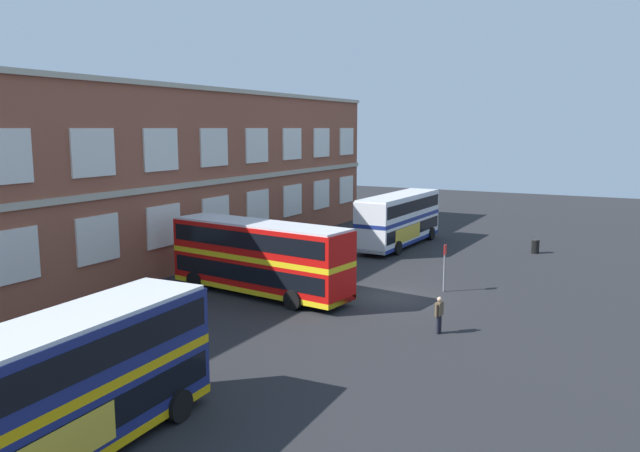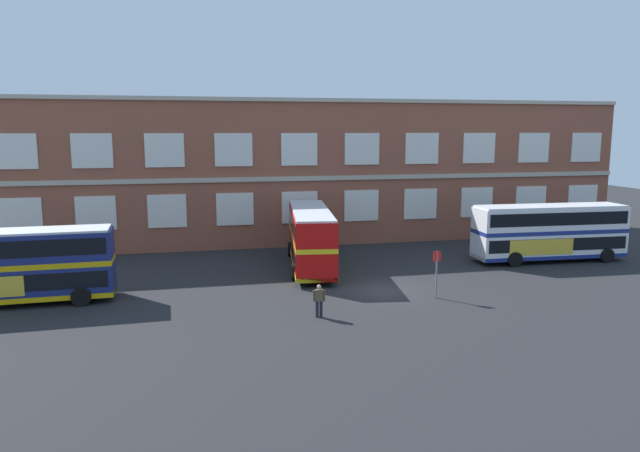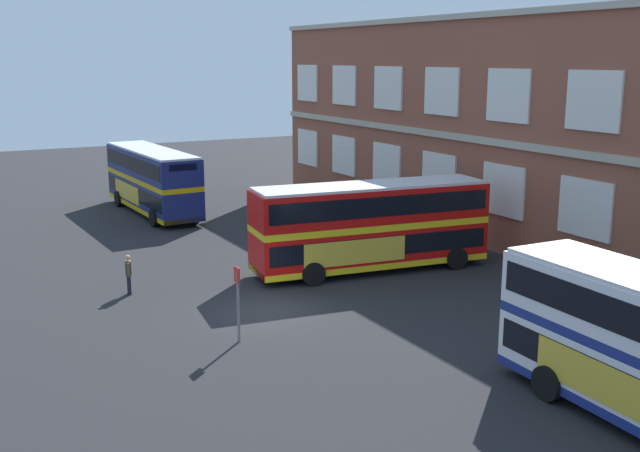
% 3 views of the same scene
% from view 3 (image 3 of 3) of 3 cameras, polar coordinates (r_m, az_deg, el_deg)
% --- Properties ---
extents(ground_plane, '(120.00, 120.00, 0.00)m').
position_cam_3_polar(ground_plane, '(30.30, -0.38, -5.95)').
color(ground_plane, '#232326').
extents(brick_terminal_building, '(51.82, 8.19, 11.90)m').
position_cam_3_polar(brick_terminal_building, '(39.05, 20.92, 6.16)').
color(brick_terminal_building, brown).
rests_on(brick_terminal_building, ground).
extents(double_decker_near, '(11.09, 3.18, 4.07)m').
position_cam_3_polar(double_decker_near, '(48.61, -12.61, 3.46)').
color(double_decker_near, navy).
rests_on(double_decker_near, ground).
extents(double_decker_middle, '(3.99, 11.24, 4.07)m').
position_cam_3_polar(double_decker_middle, '(34.53, 3.87, 0.05)').
color(double_decker_middle, red).
rests_on(double_decker_middle, ground).
extents(waiting_passenger, '(0.64, 0.31, 1.70)m').
position_cam_3_polar(waiting_passenger, '(32.25, -14.34, -3.46)').
color(waiting_passenger, black).
rests_on(waiting_passenger, ground).
extents(bus_stand_flag, '(0.44, 0.10, 2.70)m').
position_cam_3_polar(bus_stand_flag, '(26.05, -6.25, -5.38)').
color(bus_stand_flag, slate).
rests_on(bus_stand_flag, ground).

